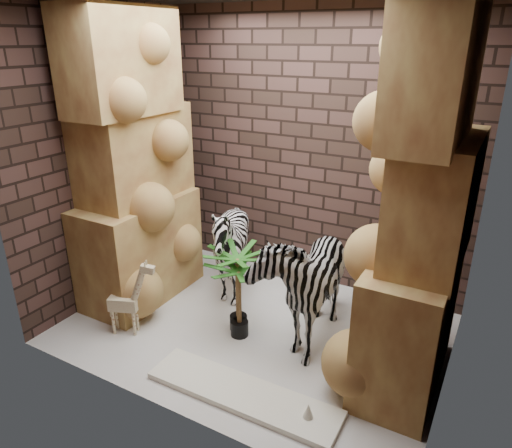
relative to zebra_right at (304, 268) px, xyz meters
The scene contains 13 objects.
floor 0.84m from the zebra_right, 159.00° to the right, with size 3.50×3.50×0.00m, color beige.
wall_back 1.42m from the zebra_right, 112.05° to the left, with size 3.50×3.50×0.00m, color #30211B.
wall_front 1.69m from the zebra_right, 107.17° to the right, with size 3.50×3.50×0.00m, color #30211B.
wall_left 2.34m from the zebra_right, behind, with size 3.00×3.00×0.00m, color #30211B.
wall_right 1.55m from the zebra_right, ahead, with size 3.00×3.00×0.00m, color #30211B.
rock_pillar_left 2.01m from the zebra_right, behind, with size 0.68×1.30×3.00m, color tan, non-canonical shape.
rock_pillar_right 1.28m from the zebra_right, ahead, with size 0.58×1.25×3.00m, color tan, non-canonical shape.
zebra_right is the anchor object (origin of this frame).
zebra_left 1.02m from the zebra_right, 164.93° to the left, with size 0.93×1.16×1.05m, color white.
giraffe_toy 1.73m from the zebra_right, 151.15° to the right, with size 0.41×0.14×0.80m, color beige, non-canonical shape.
palm_front 0.67m from the zebra_right, 156.75° to the right, with size 0.36×0.36×0.86m, color #174C0E, non-canonical shape.
palm_back 0.68m from the zebra_right, 147.22° to the right, with size 0.36×0.36×0.77m, color #174C0E, non-canonical shape.
surfboard 1.23m from the zebra_right, 93.31° to the right, with size 1.61×0.39×0.05m, color white.
Camera 1 is at (1.91, -3.36, 2.66)m, focal length 32.71 mm.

